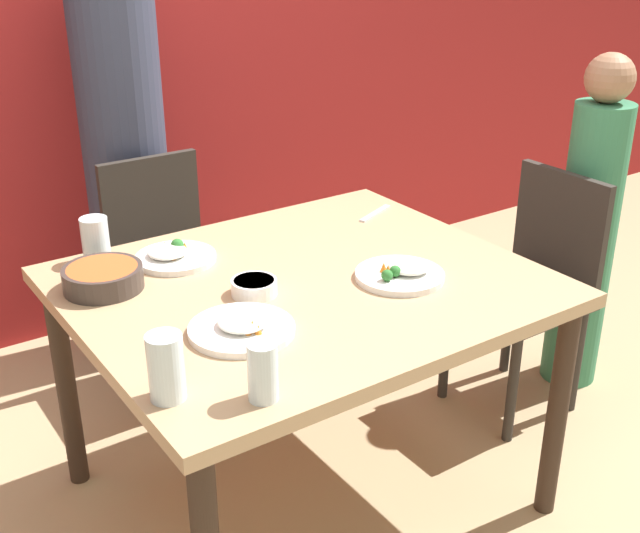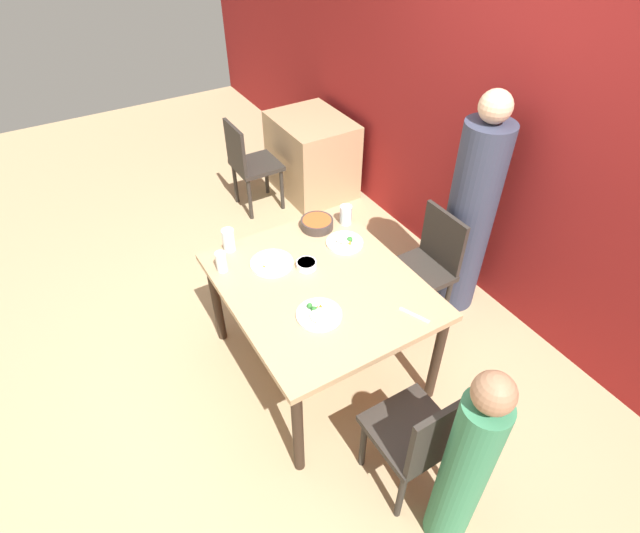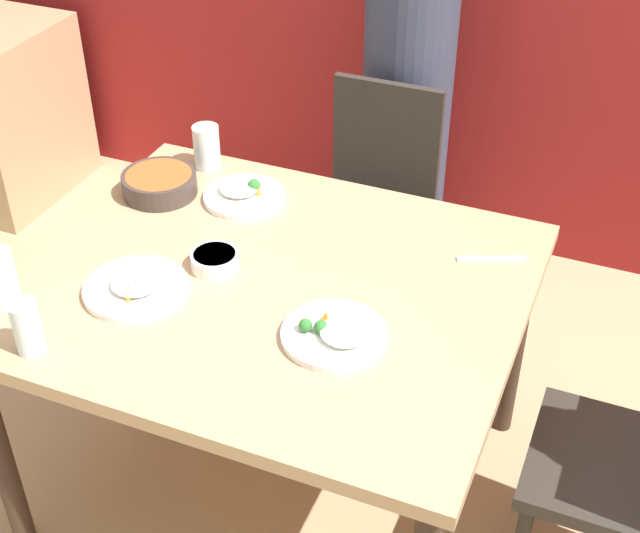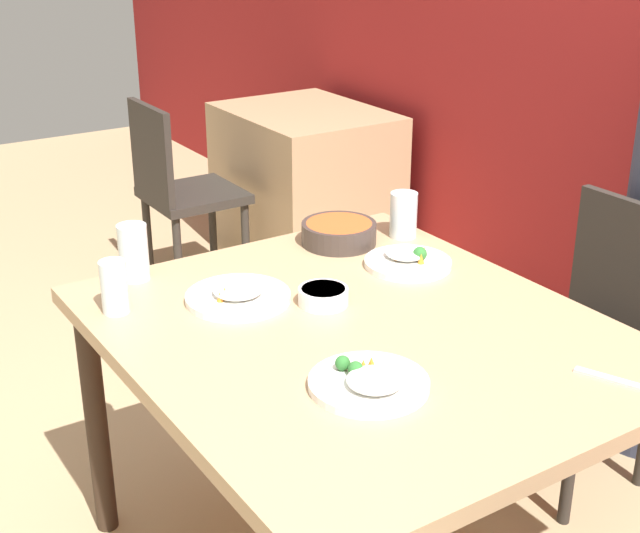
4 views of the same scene
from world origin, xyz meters
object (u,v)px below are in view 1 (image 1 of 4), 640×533
person_adult (127,170)px  bowl_curry (103,277)px  plate_rice_adult (401,273)px  chair_adult_spot (169,265)px  person_child (587,234)px  chair_child_spot (531,282)px  glass_water_tall (166,367)px

person_adult → bowl_curry: size_ratio=7.59×
person_adult → plate_rice_adult: (0.26, -1.35, -0.00)m
chair_adult_spot → plate_rice_adult: 1.08m
person_adult → plate_rice_adult: bearing=-79.0°
chair_adult_spot → person_child: bearing=-34.3°
person_adult → person_child: person_adult is taller
chair_child_spot → person_adult: bearing=-140.4°
chair_adult_spot → bowl_curry: chair_adult_spot is taller
chair_child_spot → bowl_curry: 1.49m
person_child → plate_rice_adult: bearing=-171.8°
chair_adult_spot → plate_rice_adult: (0.26, -1.01, 0.28)m
bowl_curry → plate_rice_adult: 0.82m
plate_rice_adult → glass_water_tall: glass_water_tall is taller
chair_adult_spot → plate_rice_adult: bearing=-75.5°
bowl_curry → plate_rice_adult: bowl_curry is taller
person_child → plate_rice_adult: 1.03m
person_child → glass_water_tall: 1.84m
plate_rice_adult → glass_water_tall: size_ratio=1.67×
person_child → plate_rice_adult: person_child is taller
chair_child_spot → plate_rice_adult: 0.80m
chair_adult_spot → chair_child_spot: bearing=-41.1°
chair_child_spot → bowl_curry: chair_child_spot is taller
chair_adult_spot → person_adult: person_adult is taller
chair_child_spot → bowl_curry: bearing=-100.2°
person_child → glass_water_tall: (-1.80, -0.33, 0.22)m
chair_adult_spot → person_adult: 0.44m
bowl_curry → glass_water_tall: (-0.08, -0.59, 0.04)m
chair_child_spot → glass_water_tall: bearing=-77.8°
chair_child_spot → glass_water_tall: glass_water_tall is taller
person_adult → plate_rice_adult: size_ratio=6.54×
chair_child_spot → plate_rice_adult: size_ratio=3.45×
bowl_curry → chair_child_spot: bearing=-10.2°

